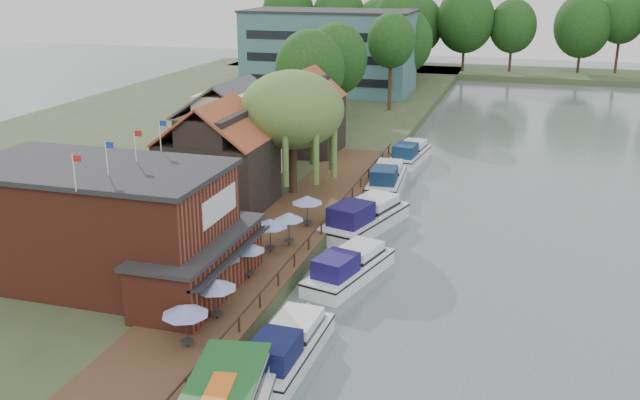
% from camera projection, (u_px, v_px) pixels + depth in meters
% --- Properties ---
extents(ground, '(260.00, 260.00, 0.00)m').
position_uv_depth(ground, '(360.00, 321.00, 40.80)').
color(ground, '#4D5958').
rests_on(ground, ground).
extents(land_bank, '(50.00, 140.00, 1.00)m').
position_uv_depth(land_bank, '(176.00, 142.00, 80.72)').
color(land_bank, '#384728').
rests_on(land_bank, ground).
extents(quay_deck, '(6.00, 50.00, 0.10)m').
position_uv_depth(quay_deck, '(286.00, 231.00, 51.77)').
color(quay_deck, '#47301E').
rests_on(quay_deck, land_bank).
extents(quay_rail, '(0.20, 49.00, 1.00)m').
position_uv_depth(quay_rail, '(323.00, 227.00, 51.34)').
color(quay_rail, black).
rests_on(quay_rail, land_bank).
extents(pub, '(20.00, 11.00, 7.30)m').
position_uv_depth(pub, '(128.00, 227.00, 42.28)').
color(pub, maroon).
rests_on(pub, land_bank).
extents(hotel_block, '(25.40, 12.40, 12.30)m').
position_uv_depth(hotel_block, '(329.00, 51.00, 108.30)').
color(hotel_block, '#38666B').
rests_on(hotel_block, land_bank).
extents(cottage_a, '(8.60, 7.60, 8.50)m').
position_uv_depth(cottage_a, '(218.00, 155.00, 56.02)').
color(cottage_a, black).
rests_on(cottage_a, land_bank).
extents(cottage_b, '(9.60, 8.60, 8.50)m').
position_uv_depth(cottage_b, '(233.00, 127.00, 65.94)').
color(cottage_b, beige).
rests_on(cottage_b, land_bank).
extents(cottage_c, '(7.60, 7.60, 8.50)m').
position_uv_depth(cottage_c, '(304.00, 111.00, 73.03)').
color(cottage_c, black).
rests_on(cottage_c, land_bank).
extents(willow, '(8.60, 8.60, 10.43)m').
position_uv_depth(willow, '(292.00, 133.00, 59.04)').
color(willow, '#476B2D').
rests_on(willow, land_bank).
extents(umbrella_0, '(2.39, 2.39, 2.38)m').
position_uv_depth(umbrella_0, '(186.00, 326.00, 35.50)').
color(umbrella_0, '#211B95').
rests_on(umbrella_0, quay_deck).
extents(umbrella_1, '(2.33, 2.33, 2.38)m').
position_uv_depth(umbrella_1, '(216.00, 299.00, 38.37)').
color(umbrella_1, navy).
rests_on(umbrella_1, quay_deck).
extents(umbrella_2, '(2.14, 2.14, 2.38)m').
position_uv_depth(umbrella_2, '(224.00, 269.00, 42.17)').
color(umbrella_2, '#1B3A99').
rests_on(umbrella_2, quay_deck).
extents(umbrella_3, '(2.16, 2.16, 2.38)m').
position_uv_depth(umbrella_3, '(248.00, 260.00, 43.46)').
color(umbrella_3, navy).
rests_on(umbrella_3, quay_deck).
extents(umbrella_4, '(2.39, 2.39, 2.38)m').
position_uv_depth(umbrella_4, '(270.00, 236.00, 47.46)').
color(umbrella_4, navy).
rests_on(umbrella_4, quay_deck).
extents(umbrella_5, '(2.05, 2.05, 2.38)m').
position_uv_depth(umbrella_5, '(289.00, 229.00, 48.71)').
color(umbrella_5, '#19488E').
rests_on(umbrella_5, quay_deck).
extents(umbrella_6, '(2.32, 2.32, 2.38)m').
position_uv_depth(umbrella_6, '(307.00, 211.00, 52.22)').
color(umbrella_6, '#1C329A').
rests_on(umbrella_6, quay_deck).
extents(cruiser_0, '(3.22, 9.42, 2.25)m').
position_uv_depth(cruiser_0, '(287.00, 342.00, 36.27)').
color(cruiser_0, silver).
rests_on(cruiser_0, ground).
extents(cruiser_1, '(5.29, 9.84, 2.25)m').
position_uv_depth(cruiser_1, '(349.00, 264.00, 45.92)').
color(cruiser_1, white).
rests_on(cruiser_1, ground).
extents(cruiser_2, '(6.33, 11.24, 2.62)m').
position_uv_depth(cruiser_2, '(365.00, 214.00, 54.60)').
color(cruiser_2, silver).
rests_on(cruiser_2, ground).
extents(cruiser_3, '(3.86, 10.03, 2.38)m').
position_uv_depth(cruiser_3, '(387.00, 175.00, 65.11)').
color(cruiser_3, white).
rests_on(cruiser_3, ground).
extents(cruiser_4, '(3.94, 9.61, 2.25)m').
position_uv_depth(cruiser_4, '(410.00, 151.00, 73.93)').
color(cruiser_4, white).
rests_on(cruiser_4, ground).
extents(bank_tree_0, '(7.89, 7.89, 11.80)m').
position_uv_depth(bank_tree_0, '(310.00, 82.00, 81.00)').
color(bank_tree_0, '#143811').
rests_on(bank_tree_0, land_bank).
extents(bank_tree_1, '(7.78, 7.78, 11.95)m').
position_uv_depth(bank_tree_1, '(336.00, 71.00, 88.90)').
color(bank_tree_1, '#143811').
rests_on(bank_tree_1, land_bank).
extents(bank_tree_2, '(6.26, 6.26, 12.80)m').
position_uv_depth(bank_tree_2, '(391.00, 62.00, 93.93)').
color(bank_tree_2, '#143811').
rests_on(bank_tree_2, land_bank).
extents(bank_tree_3, '(8.66, 8.66, 12.31)m').
position_uv_depth(bank_tree_3, '(405.00, 49.00, 111.67)').
color(bank_tree_3, '#143811').
rests_on(bank_tree_3, land_bank).
extents(bank_tree_4, '(7.98, 7.98, 11.18)m').
position_uv_depth(bank_tree_4, '(406.00, 46.00, 120.42)').
color(bank_tree_4, '#143811').
rests_on(bank_tree_4, land_bank).
extents(bank_tree_5, '(8.80, 8.80, 14.63)m').
position_uv_depth(bank_tree_5, '(398.00, 32.00, 127.16)').
color(bank_tree_5, '#143811').
rests_on(bank_tree_5, land_bank).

